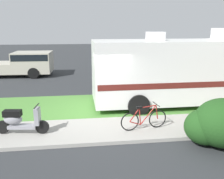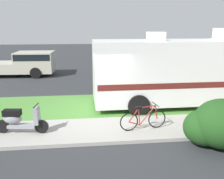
% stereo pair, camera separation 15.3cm
% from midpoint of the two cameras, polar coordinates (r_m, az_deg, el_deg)
% --- Properties ---
extents(ground_plane, '(80.00, 80.00, 0.00)m').
position_cam_midpoint_polar(ground_plane, '(9.57, -2.62, -6.93)').
color(ground_plane, '#2D3033').
extents(sidewalk, '(24.00, 2.00, 0.12)m').
position_cam_midpoint_polar(sidewalk, '(8.45, -2.08, -9.56)').
color(sidewalk, '#9E9B93').
rests_on(sidewalk, ground).
extents(grass_strip, '(24.00, 3.40, 0.08)m').
position_cam_midpoint_polar(grass_strip, '(10.97, -3.14, -3.83)').
color(grass_strip, '#4C8438').
rests_on(grass_strip, ground).
extents(motorhome_rv, '(7.69, 2.70, 3.44)m').
position_cam_midpoint_polar(motorhome_rv, '(11.29, 16.54, 4.46)').
color(motorhome_rv, silver).
rests_on(motorhome_rv, ground).
extents(scooter, '(1.73, 0.53, 0.97)m').
position_cam_midpoint_polar(scooter, '(8.47, -20.53, -6.71)').
color(scooter, black).
rests_on(scooter, ground).
extents(bicycle, '(1.64, 0.52, 0.87)m').
position_cam_midpoint_polar(bicycle, '(8.31, 7.91, -6.95)').
color(bicycle, black).
rests_on(bicycle, ground).
extents(pickup_truck_near, '(5.11, 2.27, 1.72)m').
position_cam_midpoint_polar(pickup_truck_near, '(16.59, 17.50, 5.08)').
color(pickup_truck_near, '#1E2328').
rests_on(pickup_truck_near, ground).
extents(pickup_truck_far, '(5.87, 2.41, 1.72)m').
position_cam_midpoint_polar(pickup_truck_far, '(18.66, -20.20, 5.89)').
color(pickup_truck_far, '#B7B29E').
rests_on(pickup_truck_far, ground).
extents(bush_by_porch, '(2.07, 1.55, 1.46)m').
position_cam_midpoint_polar(bush_by_porch, '(7.90, 24.77, -7.83)').
color(bush_by_porch, '#1E4719').
rests_on(bush_by_porch, ground).
extents(bottle_green, '(0.08, 0.08, 0.30)m').
position_cam_midpoint_polar(bottle_green, '(9.47, 22.35, -6.75)').
color(bottle_green, '#19722D').
rests_on(bottle_green, ground).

